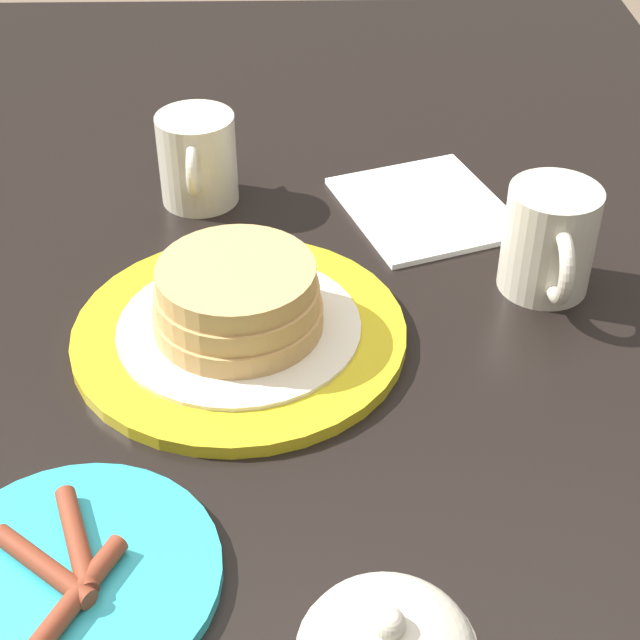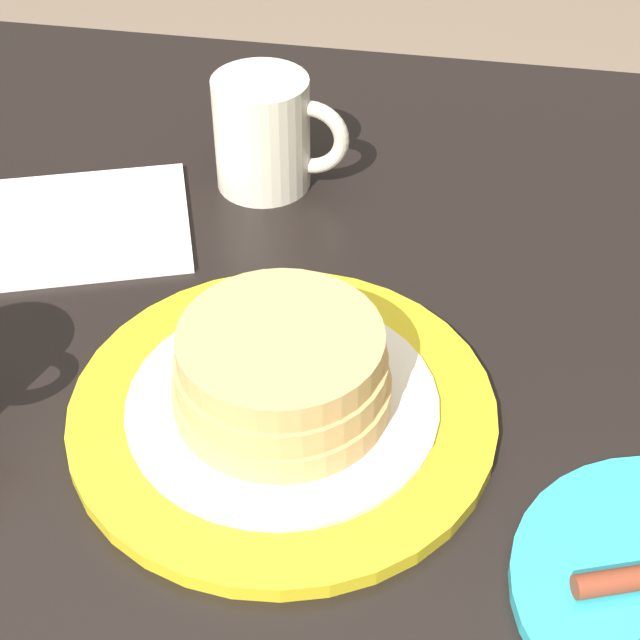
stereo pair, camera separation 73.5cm
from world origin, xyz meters
name	(u,v)px [view 2 (the right image)]	position (x,y,z in m)	size (l,w,h in m)	color
dining_table	(250,451)	(0.00, 0.00, 0.65)	(1.55, 0.97, 0.76)	black
pancake_plate	(282,390)	(0.04, -0.05, 0.78)	(0.28, 0.28, 0.07)	gold
coffee_mug	(266,132)	(-0.03, 0.22, 0.81)	(0.12, 0.08, 0.10)	beige
napkin	(83,225)	(-0.17, 0.13, 0.76)	(0.22, 0.20, 0.01)	white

